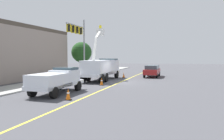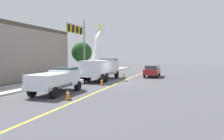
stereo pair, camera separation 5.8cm
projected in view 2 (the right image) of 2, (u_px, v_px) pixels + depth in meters
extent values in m
plane|color=#47474C|center=(120.00, 82.00, 24.50)|extent=(120.00, 120.00, 0.00)
cube|color=#9E9E99|center=(60.00, 79.00, 27.00)|extent=(60.04, 10.11, 0.12)
cube|color=yellow|center=(120.00, 82.00, 24.50)|extent=(49.72, 5.60, 0.01)
cube|color=white|center=(101.00, 73.00, 26.74)|extent=(8.42, 3.38, 0.36)
cube|color=white|center=(108.00, 66.00, 29.18)|extent=(2.86, 2.62, 1.60)
cube|color=#384C56|center=(109.00, 61.00, 29.32)|extent=(2.02, 2.28, 0.64)
cube|color=white|center=(98.00, 68.00, 25.76)|extent=(5.49, 3.06, 1.80)
cube|color=white|center=(95.00, 49.00, 25.01)|extent=(1.85, 0.43, 2.74)
cube|color=white|center=(98.00, 35.00, 27.05)|extent=(2.92, 0.51, 1.45)
cube|color=white|center=(100.00, 32.00, 28.41)|extent=(0.90, 0.90, 0.90)
cube|color=yellow|center=(100.00, 28.00, 28.37)|extent=(0.36, 0.24, 0.60)
cylinder|color=black|center=(101.00, 74.00, 29.84)|extent=(1.07, 0.45, 1.04)
cylinder|color=black|center=(117.00, 74.00, 29.13)|extent=(1.07, 0.45, 1.04)
cylinder|color=black|center=(88.00, 77.00, 25.73)|extent=(1.07, 0.45, 1.04)
cylinder|color=black|center=(106.00, 77.00, 25.02)|extent=(1.07, 0.45, 1.04)
cylinder|color=black|center=(83.00, 78.00, 24.49)|extent=(1.07, 0.45, 1.04)
cylinder|color=black|center=(102.00, 79.00, 23.78)|extent=(1.07, 0.45, 1.04)
cube|color=white|center=(57.00, 84.00, 17.30)|extent=(5.80, 2.70, 0.30)
cube|color=white|center=(65.00, 76.00, 18.43)|extent=(2.21, 2.14, 1.10)
cube|color=#384C56|center=(66.00, 71.00, 18.59)|extent=(1.53, 1.90, 0.56)
cube|color=white|center=(49.00, 81.00, 16.32)|extent=(3.57, 2.45, 1.10)
cylinder|color=black|center=(59.00, 85.00, 19.37)|extent=(0.87, 0.39, 0.84)
cylinder|color=black|center=(78.00, 86.00, 18.77)|extent=(0.87, 0.39, 0.84)
cylinder|color=black|center=(32.00, 91.00, 15.87)|extent=(0.87, 0.39, 0.84)
cylinder|color=black|center=(54.00, 93.00, 15.27)|extent=(0.87, 0.39, 0.84)
cube|color=maroon|center=(152.00, 71.00, 30.86)|extent=(4.98, 2.41, 0.70)
cube|color=#384C56|center=(152.00, 67.00, 30.96)|extent=(3.62, 2.04, 0.60)
cylinder|color=black|center=(157.00, 76.00, 29.08)|extent=(0.70, 0.31, 0.68)
cylinder|color=black|center=(144.00, 75.00, 29.62)|extent=(0.70, 0.31, 0.68)
cylinder|color=black|center=(159.00, 74.00, 32.17)|extent=(0.70, 0.31, 0.68)
cylinder|color=black|center=(148.00, 74.00, 32.71)|extent=(0.70, 0.31, 0.68)
cube|color=black|center=(68.00, 100.00, 14.79)|extent=(0.40, 0.40, 0.04)
cone|color=orange|center=(68.00, 94.00, 14.77)|extent=(0.32, 0.32, 0.75)
cylinder|color=white|center=(68.00, 93.00, 14.76)|extent=(0.20, 0.20, 0.08)
cube|color=black|center=(102.00, 85.00, 22.11)|extent=(0.40, 0.40, 0.04)
cone|color=orange|center=(102.00, 81.00, 22.09)|extent=(0.32, 0.32, 0.75)
cylinder|color=white|center=(102.00, 81.00, 22.08)|extent=(0.20, 0.20, 0.08)
cube|color=black|center=(124.00, 77.00, 29.85)|extent=(0.40, 0.40, 0.04)
cone|color=orange|center=(124.00, 75.00, 29.82)|extent=(0.32, 0.32, 0.70)
cylinder|color=white|center=(124.00, 74.00, 29.82)|extent=(0.20, 0.20, 0.08)
cylinder|color=gray|center=(84.00, 48.00, 31.22)|extent=(0.22, 0.22, 8.29)
cube|color=gray|center=(76.00, 26.00, 28.64)|extent=(5.02, 0.71, 0.16)
cube|color=gold|center=(81.00, 31.00, 30.00)|extent=(0.18, 0.57, 1.00)
cube|color=black|center=(81.00, 31.00, 29.97)|extent=(0.23, 0.34, 0.84)
cube|color=gold|center=(77.00, 30.00, 28.94)|extent=(0.18, 0.57, 1.00)
cube|color=black|center=(78.00, 30.00, 28.91)|extent=(0.23, 0.34, 0.84)
cube|color=gold|center=(73.00, 29.00, 27.88)|extent=(0.18, 0.57, 1.00)
cube|color=black|center=(74.00, 29.00, 27.85)|extent=(0.23, 0.34, 0.84)
cube|color=gold|center=(69.00, 28.00, 26.82)|extent=(0.18, 0.57, 1.00)
cube|color=black|center=(69.00, 28.00, 26.79)|extent=(0.23, 0.34, 0.84)
cylinder|color=brown|center=(82.00, 66.00, 36.89)|extent=(0.32, 0.32, 2.45)
sphere|color=#1E471C|center=(82.00, 52.00, 36.72)|extent=(3.51, 3.51, 3.51)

